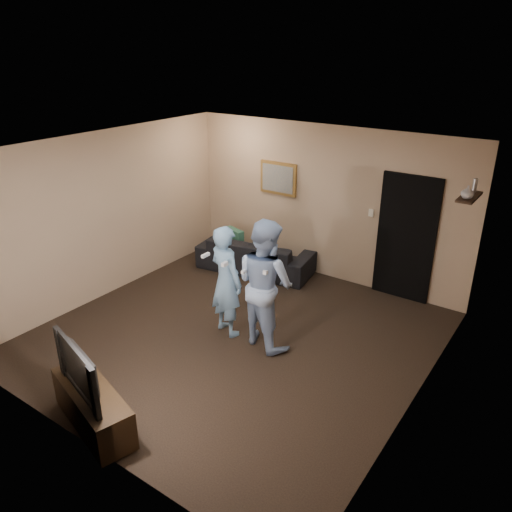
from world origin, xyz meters
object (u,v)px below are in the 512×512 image
Objects in this scene: television at (86,367)px; wii_player_left at (226,281)px; sofa at (255,255)px; tv_console at (93,407)px; wii_player_right at (265,284)px.

wii_player_left is at bearing 106.33° from television.
sofa is 1.64× the size of tv_console.
wii_player_right is (0.57, 2.41, 0.64)m from tv_console.
television is at bearing -89.65° from wii_player_left.
sofa is 4.34m from television.
sofa is at bearing 117.58° from tv_console.
television is 2.32m from wii_player_left.
sofa is 4.32m from tv_console.
tv_console is at bearing 15.98° from television.
tv_console is at bearing 92.76° from sofa.
tv_console is 1.25× the size of television.
sofa is 2.15m from wii_player_left.
sofa is at bearing 128.23° from wii_player_right.
wii_player_left is (0.85, -1.91, 0.50)m from sofa.
wii_player_left reaches higher than sofa.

